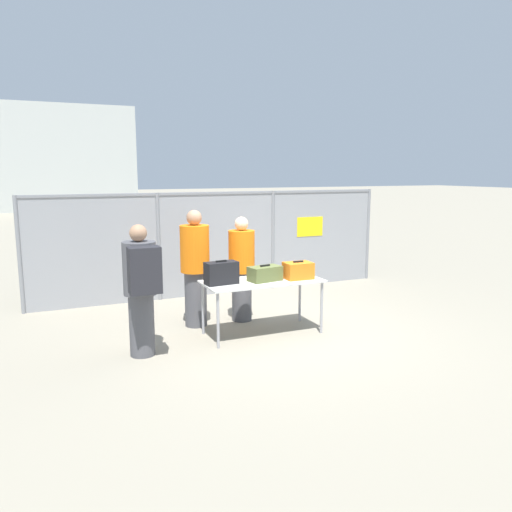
{
  "coord_description": "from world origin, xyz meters",
  "views": [
    {
      "loc": [
        -3.14,
        -6.3,
        2.35
      ],
      "look_at": [
        -0.07,
        0.71,
        1.05
      ],
      "focal_mm": 35.0,
      "sensor_mm": 36.0,
      "label": 1
    }
  ],
  "objects": [
    {
      "name": "inspection_table",
      "position": [
        -0.23,
        0.11,
        0.73
      ],
      "size": [
        1.72,
        0.78,
        0.8
      ],
      "color": "silver",
      "rests_on": "ground_plane"
    },
    {
      "name": "distant_hangar",
      "position": [
        -3.43,
        32.07,
        3.13
      ],
      "size": [
        12.24,
        13.45,
        6.25
      ],
      "color": "#B2B7B2",
      "rests_on": "ground_plane"
    },
    {
      "name": "security_worker_near",
      "position": [
        -0.26,
        0.84,
        0.86
      ],
      "size": [
        0.41,
        0.41,
        1.66
      ],
      "rotation": [
        0.0,
        0.0,
        3.23
      ],
      "color": "#4C4C51",
      "rests_on": "ground_plane"
    },
    {
      "name": "utility_trailer",
      "position": [
        0.82,
        4.2,
        0.41
      ],
      "size": [
        4.55,
        1.93,
        0.71
      ],
      "color": "#4C6B47",
      "rests_on": "ground_plane"
    },
    {
      "name": "fence_section",
      "position": [
        0.02,
        2.66,
        1.04
      ],
      "size": [
        7.0,
        0.07,
        1.97
      ],
      "color": "gray",
      "rests_on": "ground_plane"
    },
    {
      "name": "traveler_hooded",
      "position": [
        -2.01,
        -0.12,
        0.94
      ],
      "size": [
        0.42,
        0.65,
        1.7
      ],
      "rotation": [
        0.0,
        0.0,
        0.43
      ],
      "color": "#4C4C51",
      "rests_on": "ground_plane"
    },
    {
      "name": "ground_plane",
      "position": [
        0.0,
        0.0,
        0.0
      ],
      "size": [
        120.0,
        120.0,
        0.0
      ],
      "primitive_type": "plane",
      "color": "gray"
    },
    {
      "name": "suitcase_olive",
      "position": [
        -0.21,
        0.07,
        0.9
      ],
      "size": [
        0.5,
        0.34,
        0.24
      ],
      "color": "#566033",
      "rests_on": "inspection_table"
    },
    {
      "name": "security_worker_far",
      "position": [
        -1.01,
        0.87,
        0.92
      ],
      "size": [
        0.44,
        0.44,
        1.78
      ],
      "rotation": [
        0.0,
        0.0,
        2.71
      ],
      "color": "#4C4C51",
      "rests_on": "ground_plane"
    },
    {
      "name": "suitcase_orange",
      "position": [
        0.3,
        0.01,
        0.92
      ],
      "size": [
        0.41,
        0.3,
        0.27
      ],
      "color": "orange",
      "rests_on": "inspection_table"
    },
    {
      "name": "suitcase_black",
      "position": [
        -0.85,
        0.13,
        0.95
      ],
      "size": [
        0.47,
        0.26,
        0.34
      ],
      "color": "black",
      "rests_on": "inspection_table"
    }
  ]
}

